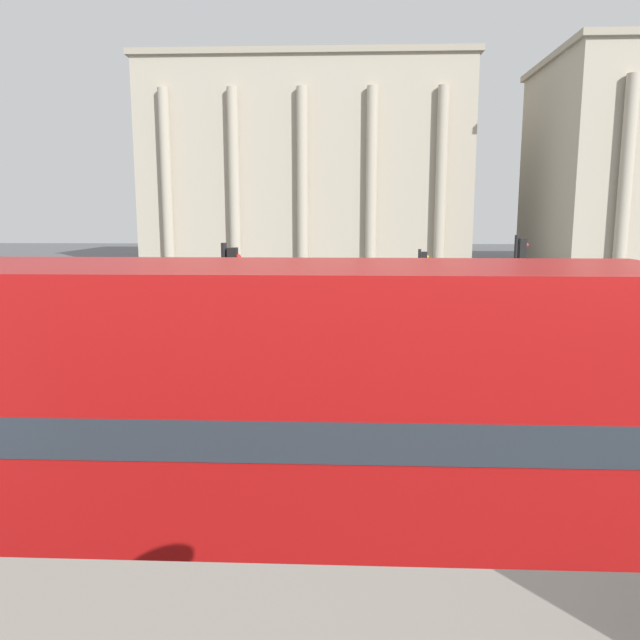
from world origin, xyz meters
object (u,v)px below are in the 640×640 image
object	(u,v)px
traffic_light_far	(421,279)
pedestrian_olive	(199,284)
pedestrian_white	(44,394)
car_navy	(236,298)
traffic_light_mid	(517,283)
plaza_building_left	(309,169)
pedestrian_yellow	(545,301)
traffic_light_near	(229,312)
double_decker_bus	(221,414)

from	to	relation	value
traffic_light_far	pedestrian_olive	bearing A→B (deg)	141.34
traffic_light_far	pedestrian_white	size ratio (longest dim) A/B	2.03
traffic_light_far	car_navy	size ratio (longest dim) A/B	0.81
traffic_light_mid	pedestrian_olive	xyz separation A→B (m)	(-13.14, 13.90, -1.65)
pedestrian_olive	pedestrian_white	size ratio (longest dim) A/B	1.06
pedestrian_olive	traffic_light_mid	bearing A→B (deg)	-147.01
traffic_light_far	pedestrian_olive	xyz separation A→B (m)	(-10.85, 8.68, -1.22)
plaza_building_left	traffic_light_far	distance (m)	36.30
pedestrian_yellow	pedestrian_white	bearing A→B (deg)	-52.68
traffic_light_near	traffic_light_far	size ratio (longest dim) A/B	1.22
traffic_light_near	traffic_light_far	bearing A→B (deg)	64.80
traffic_light_near	traffic_light_mid	distance (m)	9.89
plaza_building_left	pedestrian_yellow	distance (m)	35.31
traffic_light_mid	pedestrian_white	world-z (taller)	traffic_light_mid
double_decker_bus	plaza_building_left	bearing A→B (deg)	95.27
traffic_light_far	pedestrian_yellow	xyz separation A→B (m)	(5.77, 2.94, -1.22)
traffic_light_mid	pedestrian_olive	distance (m)	19.20
plaza_building_left	pedestrian_white	bearing A→B (deg)	-93.40
traffic_light_mid	pedestrian_white	bearing A→B (deg)	-150.50
double_decker_bus	traffic_light_mid	world-z (taller)	double_decker_bus
double_decker_bus	traffic_light_far	distance (m)	17.64
plaza_building_left	traffic_light_mid	size ratio (longest dim) A/B	6.86
double_decker_bus	plaza_building_left	xyz separation A→B (m)	(-2.12, 52.16, 6.57)
traffic_light_near	traffic_light_mid	bearing A→B (deg)	39.02
double_decker_bus	pedestrian_yellow	world-z (taller)	double_decker_bus
traffic_light_mid	double_decker_bus	bearing A→B (deg)	-119.55
plaza_building_left	traffic_light_far	world-z (taller)	plaza_building_left
traffic_light_far	pedestrian_white	bearing A→B (deg)	-128.35
car_navy	pedestrian_olive	xyz separation A→B (m)	(-2.50, 2.82, 0.33)
pedestrian_yellow	car_navy	bearing A→B (deg)	-108.67
double_decker_bus	car_navy	size ratio (longest dim) A/B	2.54
double_decker_bus	pedestrian_olive	xyz separation A→B (m)	(-6.42, 25.76, -1.30)
pedestrian_yellow	traffic_light_near	bearing A→B (deg)	-44.77
traffic_light_near	pedestrian_olive	xyz separation A→B (m)	(-5.46, 20.12, -1.67)
pedestrian_yellow	traffic_light_far	bearing A→B (deg)	-70.01
traffic_light_mid	car_navy	size ratio (longest dim) A/B	0.99
car_navy	pedestrian_white	xyz separation A→B (m)	(-0.99, -17.67, 0.27)
double_decker_bus	pedestrian_olive	size ratio (longest dim) A/B	5.98
double_decker_bus	traffic_light_near	size ratio (longest dim) A/B	2.56
pedestrian_yellow	pedestrian_white	distance (m)	21.11
traffic_light_near	car_navy	xyz separation A→B (m)	(-2.96, 17.31, -2.01)
traffic_light_near	pedestrian_yellow	bearing A→B (deg)	52.19
traffic_light_far	pedestrian_olive	world-z (taller)	traffic_light_far
plaza_building_left	traffic_light_mid	bearing A→B (deg)	-77.62
plaza_building_left	double_decker_bus	bearing A→B (deg)	-87.67
car_navy	pedestrian_yellow	world-z (taller)	pedestrian_yellow
traffic_light_far	car_navy	xyz separation A→B (m)	(-8.35, 5.86, -1.55)
pedestrian_olive	pedestrian_yellow	world-z (taller)	pedestrian_olive
double_decker_bus	traffic_light_far	bearing A→B (deg)	78.40
plaza_building_left	pedestrian_olive	size ratio (longest dim) A/B	15.89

